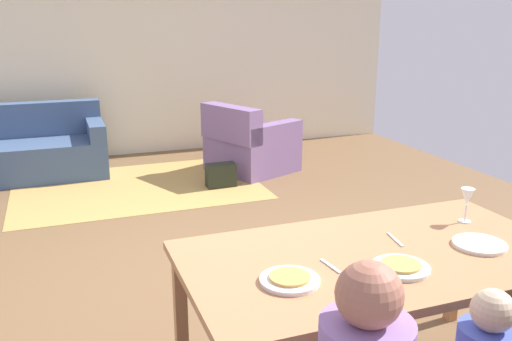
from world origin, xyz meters
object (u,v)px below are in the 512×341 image
(wine_glass, at_px, (467,198))
(couch, at_px, (18,152))
(handbag, at_px, (221,175))
(plate_near_man, at_px, (290,280))
(armchair, at_px, (249,145))
(plate_near_woman, at_px, (479,244))
(plate_near_child, at_px, (401,268))
(dining_table, at_px, (377,267))

(wine_glass, relative_size, couch, 0.10)
(handbag, bearing_deg, plate_near_man, -102.33)
(armchair, bearing_deg, plate_near_woman, -94.24)
(plate_near_child, distance_m, handbag, 3.77)
(plate_near_woman, xyz_separation_m, handbag, (-0.20, 3.62, -0.64))
(plate_near_woman, height_order, armchair, armchair)
(dining_table, xyz_separation_m, plate_near_child, (0.00, -0.18, 0.08))
(plate_near_child, relative_size, couch, 0.13)
(plate_near_man, bearing_deg, armchair, 72.53)
(dining_table, bearing_deg, plate_near_man, -166.40)
(plate_near_child, distance_m, couch, 5.19)
(dining_table, height_order, couch, couch)
(armchair, bearing_deg, dining_table, -101.31)
(plate_near_child, height_order, plate_near_woman, same)
(armchair, distance_m, handbag, 0.72)
(plate_near_woman, xyz_separation_m, armchair, (0.30, 4.10, -0.45))
(dining_table, relative_size, handbag, 5.63)
(couch, bearing_deg, plate_near_child, -69.91)
(plate_near_man, height_order, plate_near_woman, same)
(plate_near_child, height_order, armchair, armchair)
(dining_table, relative_size, couch, 0.94)
(plate_near_child, height_order, handbag, plate_near_child)
(dining_table, relative_size, plate_near_man, 7.21)
(wine_glass, height_order, handbag, wine_glass)
(plate_near_man, bearing_deg, dining_table, 13.60)
(dining_table, relative_size, plate_near_child, 7.21)
(plate_near_child, xyz_separation_m, armchair, (0.80, 4.18, -0.45))
(handbag, bearing_deg, wine_glass, -84.02)
(couch, relative_size, handbag, 6.01)
(couch, height_order, armchair, same)
(couch, distance_m, armchair, 2.66)
(plate_near_woman, bearing_deg, handbag, 93.10)
(wine_glass, distance_m, couch, 5.14)
(plate_near_man, relative_size, plate_near_child, 1.00)
(dining_table, height_order, armchair, armchair)
(wine_glass, height_order, armchair, wine_glass)
(wine_glass, relative_size, armchair, 0.17)
(wine_glass, bearing_deg, dining_table, -164.50)
(plate_near_child, bearing_deg, armchair, 79.16)
(armchair, bearing_deg, plate_near_child, -100.84)
(plate_near_woman, bearing_deg, couch, 115.44)
(plate_near_woman, distance_m, couch, 5.31)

